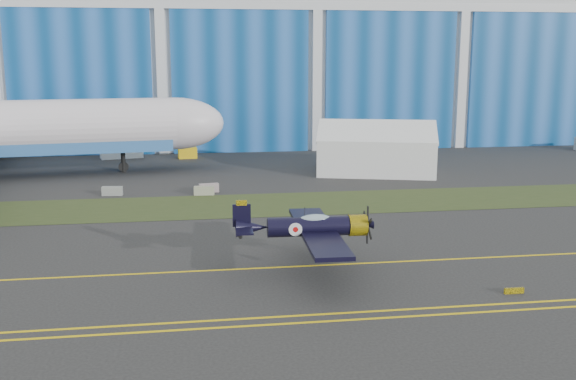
{
  "coord_description": "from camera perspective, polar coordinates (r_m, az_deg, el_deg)",
  "views": [
    {
      "loc": [
        3.21,
        -47.2,
        13.79
      ],
      "look_at": [
        10.78,
        2.82,
        3.61
      ],
      "focal_mm": 42.0,
      "sensor_mm": 36.0,
      "label": 1
    }
  ],
  "objects": [
    {
      "name": "ground",
      "position": [
        49.28,
        -12.04,
        -5.13
      ],
      "size": [
        260.0,
        260.0,
        0.0
      ],
      "primitive_type": "plane",
      "color": "#302F2F",
      "rests_on": "ground"
    },
    {
      "name": "grass_median",
      "position": [
        62.81,
        -11.33,
        -1.51
      ],
      "size": [
        260.0,
        10.0,
        0.02
      ],
      "primitive_type": "cube",
      "color": "#475128",
      "rests_on": "ground"
    },
    {
      "name": "hangar",
      "position": [
        119.04,
        -10.37,
        11.76
      ],
      "size": [
        220.0,
        45.7,
        30.0
      ],
      "color": "silver",
      "rests_on": "ground"
    },
    {
      "name": "taxiway_centreline",
      "position": [
        44.51,
        -12.4,
        -6.93
      ],
      "size": [
        200.0,
        0.2,
        0.02
      ],
      "primitive_type": "cube",
      "color": "yellow",
      "rests_on": "ground"
    },
    {
      "name": "edge_line_near",
      "position": [
        35.63,
        -13.37,
        -11.7
      ],
      "size": [
        80.0,
        0.2,
        0.02
      ],
      "primitive_type": "cube",
      "color": "yellow",
      "rests_on": "ground"
    },
    {
      "name": "edge_line_far",
      "position": [
        36.55,
        -13.25,
        -11.09
      ],
      "size": [
        80.0,
        0.2,
        0.02
      ],
      "primitive_type": "cube",
      "color": "yellow",
      "rests_on": "ground"
    },
    {
      "name": "guard_board_right",
      "position": [
        42.16,
        18.59,
        -8.08
      ],
      "size": [
        1.2,
        0.15,
        0.35
      ],
      "primitive_type": "cube",
      "color": "yellow",
      "rests_on": "ground"
    },
    {
      "name": "warbird",
      "position": [
        43.08,
        1.79,
        -3.12
      ],
      "size": [
        10.52,
        12.54,
        3.63
      ],
      "rotation": [
        0.0,
        0.0,
        -0.03
      ],
      "color": "black",
      "rests_on": "ground"
    },
    {
      "name": "tent",
      "position": [
        80.84,
        7.5,
        3.73
      ],
      "size": [
        15.85,
        13.35,
        6.34
      ],
      "rotation": [
        0.0,
        0.0,
        -0.28
      ],
      "color": "white",
      "rests_on": "ground"
    },
    {
      "name": "shipping_container",
      "position": [
        94.42,
        -13.93,
        3.38
      ],
      "size": [
        5.89,
        3.41,
        2.4
      ],
      "primitive_type": "cube",
      "rotation": [
        0.0,
        0.0,
        0.23
      ],
      "color": "white",
      "rests_on": "ground"
    },
    {
      "name": "tug",
      "position": [
        92.5,
        -8.5,
        3.13
      ],
      "size": [
        2.6,
        1.75,
        1.45
      ],
      "primitive_type": "cube",
      "rotation": [
        0.0,
        0.0,
        0.08
      ],
      "color": "yellow",
      "rests_on": "ground"
    },
    {
      "name": "barrier_a",
      "position": [
        69.38,
        -14.66,
        -0.09
      ],
      "size": [
        2.06,
        0.84,
        0.9
      ],
      "primitive_type": "cube",
      "rotation": [
        0.0,
        0.0,
        -0.12
      ],
      "color": "gray",
      "rests_on": "ground"
    },
    {
      "name": "barrier_b",
      "position": [
        67.81,
        -7.12,
        -0.06
      ],
      "size": [
        2.05,
        0.82,
        0.9
      ],
      "primitive_type": "cube",
      "rotation": [
        0.0,
        0.0,
        -0.11
      ],
      "color": "#9E9F82",
      "rests_on": "ground"
    },
    {
      "name": "barrier_c",
      "position": [
        69.15,
        -6.72,
        0.17
      ],
      "size": [
        2.07,
        0.92,
        0.9
      ],
      "primitive_type": "cube",
      "rotation": [
        0.0,
        0.0,
        0.17
      ],
      "color": "#A08B8B",
      "rests_on": "ground"
    }
  ]
}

